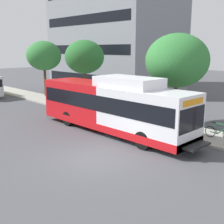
{
  "coord_description": "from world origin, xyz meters",
  "views": [
    {
      "loc": [
        -8.6,
        -9.99,
        5.27
      ],
      "look_at": [
        2.9,
        1.84,
        1.6
      ],
      "focal_mm": 45.56,
      "sensor_mm": 36.0,
      "label": 1
    }
  ],
  "objects_px": {
    "street_tree_near_stop": "(177,61)",
    "street_tree_mid_block": "(84,57)",
    "transit_bus": "(112,106)",
    "street_tree_far_block": "(44,56)",
    "bicycle_parked": "(219,132)"
  },
  "relations": [
    {
      "from": "street_tree_near_stop",
      "to": "street_tree_mid_block",
      "type": "xyz_separation_m",
      "value": [
        -0.03,
        9.86,
        0.05
      ]
    },
    {
      "from": "transit_bus",
      "to": "street_tree_far_block",
      "type": "xyz_separation_m",
      "value": [
        4.31,
        15.14,
        2.83
      ]
    },
    {
      "from": "bicycle_parked",
      "to": "street_tree_far_block",
      "type": "relative_size",
      "value": 0.29
    },
    {
      "from": "bicycle_parked",
      "to": "transit_bus",
      "type": "bearing_deg",
      "value": 118.26
    },
    {
      "from": "street_tree_near_stop",
      "to": "bicycle_parked",
      "type": "bearing_deg",
      "value": -106.62
    },
    {
      "from": "bicycle_parked",
      "to": "street_tree_near_stop",
      "type": "xyz_separation_m",
      "value": [
        1.14,
        3.83,
        3.93
      ]
    },
    {
      "from": "street_tree_far_block",
      "to": "transit_bus",
      "type": "bearing_deg",
      "value": -105.91
    },
    {
      "from": "bicycle_parked",
      "to": "street_tree_mid_block",
      "type": "relative_size",
      "value": 0.3
    },
    {
      "from": "transit_bus",
      "to": "street_tree_far_block",
      "type": "height_order",
      "value": "street_tree_far_block"
    },
    {
      "from": "street_tree_mid_block",
      "to": "bicycle_parked",
      "type": "bearing_deg",
      "value": -94.64
    },
    {
      "from": "street_tree_mid_block",
      "to": "street_tree_far_block",
      "type": "height_order",
      "value": "street_tree_far_block"
    },
    {
      "from": "street_tree_mid_block",
      "to": "street_tree_far_block",
      "type": "bearing_deg",
      "value": 89.09
    },
    {
      "from": "transit_bus",
      "to": "bicycle_parked",
      "type": "bearing_deg",
      "value": -61.74
    },
    {
      "from": "street_tree_mid_block",
      "to": "street_tree_far_block",
      "type": "xyz_separation_m",
      "value": [
        0.11,
        7.2,
        -0.01
      ]
    },
    {
      "from": "transit_bus",
      "to": "street_tree_mid_block",
      "type": "xyz_separation_m",
      "value": [
        4.2,
        7.94,
        2.85
      ]
    }
  ]
}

